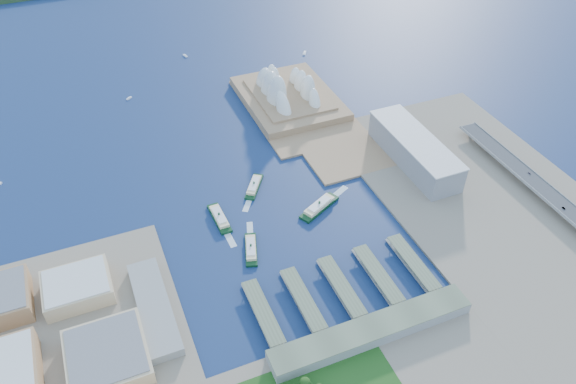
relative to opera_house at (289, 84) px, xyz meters
name	(u,v)px	position (x,y,z in m)	size (l,w,h in m)	color
ground	(299,245)	(-105.00, -280.00, -32.00)	(3000.00, 3000.00, 0.00)	#0F2247
east_land	(506,216)	(135.00, -330.00, -30.50)	(240.00, 500.00, 3.00)	gray
peninsula	(296,108)	(2.50, -20.00, -30.50)	(135.00, 220.00, 3.00)	#987553
opera_house	(289,84)	(0.00, 0.00, 0.00)	(134.00, 180.00, 58.00)	white
toaster_building	(414,150)	(90.00, -200.00, -11.50)	(45.00, 155.00, 35.00)	gray
expressway	(555,203)	(195.00, -340.00, -23.07)	(26.00, 340.00, 11.85)	gray
west_buildings	(65,366)	(-355.00, -350.00, -15.50)	(200.00, 280.00, 27.00)	#A47A52
ferry_wharves	(341,288)	(-91.00, -355.00, -27.35)	(184.00, 90.00, 9.30)	#58634B
terminal_building	(372,331)	(-90.00, -415.00, -23.00)	(200.00, 28.00, 12.00)	gray
ferry_a	(219,216)	(-172.95, -206.73, -27.04)	(13.37, 52.51, 9.93)	#0C3317
ferry_b	(254,185)	(-116.50, -168.31, -27.41)	(12.37, 48.59, 9.19)	#0C3317
ferry_c	(251,247)	(-156.00, -267.25, -27.37)	(12.47, 49.00, 9.27)	#0C3317
ferry_d	(319,205)	(-58.81, -233.82, -26.53)	(14.72, 57.84, 10.94)	#0C3317
boat_b	(129,98)	(-219.94, 102.98, -30.72)	(3.33, 9.51, 2.57)	white
boat_c	(305,53)	(86.66, 137.88, -30.46)	(4.00, 13.73, 3.09)	white
boat_e	(185,56)	(-105.56, 207.00, -30.61)	(3.60, 11.30, 2.77)	white
car_b	(564,208)	(191.00, -355.59, -16.45)	(1.49, 4.26, 1.40)	slate
car_c	(529,173)	(199.00, -289.16, -16.51)	(1.79, 4.39, 1.27)	slate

